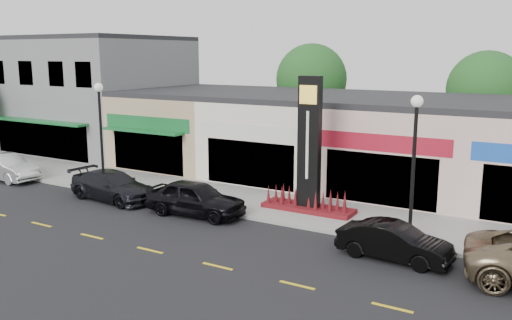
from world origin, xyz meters
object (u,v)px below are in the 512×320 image
object	(u,v)px
pylon_sign	(309,164)
car_black_conv	(394,242)
car_white_van	(6,167)
car_black_sedan	(195,198)
lamp_east_near	(414,154)
car_dark_sedan	(113,186)
lamp_west_near	(101,125)

from	to	relation	value
pylon_sign	car_black_conv	bearing A→B (deg)	-35.68
car_white_van	car_black_sedan	size ratio (longest dim) A/B	0.96
lamp_east_near	car_black_conv	distance (m)	3.38
car_white_van	car_dark_sedan	xyz separation A→B (m)	(8.36, -0.03, -0.02)
lamp_west_near	lamp_east_near	distance (m)	16.00
lamp_east_near	car_black_conv	xyz separation A→B (m)	(-0.05, -1.86, -2.83)
lamp_west_near	lamp_east_near	world-z (taller)	same
car_white_van	car_dark_sedan	distance (m)	8.36
pylon_sign	car_dark_sedan	world-z (taller)	pylon_sign
lamp_west_near	pylon_sign	bearing A→B (deg)	8.77
lamp_east_near	pylon_sign	xyz separation A→B (m)	(-5.00, 1.70, -1.20)
car_black_sedan	car_white_van	bearing A→B (deg)	86.45
lamp_west_near	car_dark_sedan	bearing A→B (deg)	-31.79
lamp_east_near	pylon_sign	distance (m)	5.42
pylon_sign	car_black_conv	xyz separation A→B (m)	(4.95, -3.56, -1.62)
car_black_sedan	lamp_east_near	bearing A→B (deg)	-86.52
car_black_sedan	pylon_sign	bearing A→B (deg)	-59.70
car_dark_sedan	car_black_conv	xyz separation A→B (m)	(14.21, -0.78, -0.06)
car_dark_sedan	car_black_conv	size ratio (longest dim) A/B	1.24
lamp_west_near	car_white_van	distance (m)	7.24
lamp_east_near	car_black_sedan	size ratio (longest dim) A/B	1.19
lamp_east_near	car_white_van	world-z (taller)	lamp_east_near
pylon_sign	car_dark_sedan	size ratio (longest dim) A/B	1.23
car_white_van	car_black_conv	bearing A→B (deg)	-89.88
lamp_west_near	car_black_conv	size ratio (longest dim) A/B	1.39
car_dark_sedan	pylon_sign	bearing A→B (deg)	-68.26
car_black_sedan	car_black_conv	bearing A→B (deg)	-98.08
pylon_sign	car_black_sedan	world-z (taller)	pylon_sign
lamp_west_near	car_black_conv	xyz separation A→B (m)	(15.95, -1.86, -2.83)
car_dark_sedan	car_black_conv	bearing A→B (deg)	-88.12
pylon_sign	car_white_van	world-z (taller)	pylon_sign
pylon_sign	car_white_van	distance (m)	17.89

